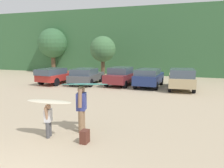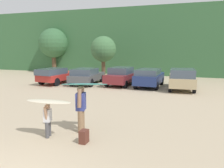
{
  "view_description": "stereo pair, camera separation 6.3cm",
  "coord_description": "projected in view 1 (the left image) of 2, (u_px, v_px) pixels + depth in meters",
  "views": [
    {
      "loc": [
        4.24,
        -3.96,
        3.2
      ],
      "look_at": [
        0.07,
        8.06,
        1.18
      ],
      "focal_mm": 36.95,
      "sensor_mm": 36.0,
      "label": 1
    },
    {
      "loc": [
        4.3,
        -3.94,
        3.2
      ],
      "look_at": [
        0.07,
        8.06,
        1.18
      ],
      "focal_mm": 36.95,
      "sensor_mm": 36.0,
      "label": 2
    }
  ],
  "objects": [
    {
      "name": "person_child",
      "position": [
        48.0,
        119.0,
        8.24
      ],
      "size": [
        0.29,
        0.51,
        1.22
      ],
      "rotation": [
        0.0,
        0.0,
        3.41
      ],
      "color": "#4C4C51",
      "rests_on": "ground_plane"
    },
    {
      "name": "person_adult",
      "position": [
        81.0,
        106.0,
        8.76
      ],
      "size": [
        0.43,
        0.82,
        1.78
      ],
      "rotation": [
        0.0,
        0.0,
        3.41
      ],
      "color": "#8C6B4C",
      "rests_on": "ground_plane"
    },
    {
      "name": "backpack_dropped",
      "position": [
        85.0,
        137.0,
        7.78
      ],
      "size": [
        0.24,
        0.34,
        0.45
      ],
      "color": "#592D23",
      "rests_on": "ground_plane"
    },
    {
      "name": "tree_far_right",
      "position": [
        103.0,
        49.0,
        23.96
      ],
      "size": [
        2.67,
        2.67,
        4.38
      ],
      "color": "brown",
      "rests_on": "ground_plane"
    },
    {
      "name": "parked_car_tan",
      "position": [
        181.0,
        79.0,
        17.49
      ],
      "size": [
        2.16,
        4.21,
        1.65
      ],
      "rotation": [
        0.0,
        0.0,
        1.65
      ],
      "color": "tan",
      "rests_on": "ground_plane"
    },
    {
      "name": "surfboard_cream",
      "position": [
        49.0,
        102.0,
        8.02
      ],
      "size": [
        1.74,
        0.58,
        0.09
      ],
      "rotation": [
        0.0,
        0.0,
        3.2
      ],
      "color": "beige"
    },
    {
      "name": "parked_car_dark_gray",
      "position": [
        86.0,
        76.0,
        20.19
      ],
      "size": [
        2.18,
        4.25,
        1.41
      ],
      "rotation": [
        0.0,
        0.0,
        1.63
      ],
      "color": "#4C4F54",
      "rests_on": "ground_plane"
    },
    {
      "name": "hillside_ridge",
      "position": [
        160.0,
        42.0,
        31.53
      ],
      "size": [
        108.0,
        12.0,
        7.85
      ],
      "primitive_type": "cube",
      "color": "#38663D",
      "rests_on": "ground_plane"
    },
    {
      "name": "parked_car_red",
      "position": [
        56.0,
        75.0,
        20.53
      ],
      "size": [
        2.16,
        4.58,
        1.41
      ],
      "rotation": [
        0.0,
        0.0,
        1.48
      ],
      "color": "#B72D28",
      "rests_on": "ground_plane"
    },
    {
      "name": "surfboard_teal",
      "position": [
        85.0,
        84.0,
        8.59
      ],
      "size": [
        1.81,
        1.06,
        0.15
      ],
      "rotation": [
        0.0,
        0.0,
        3.49
      ],
      "color": "teal"
    },
    {
      "name": "tree_ridge_back",
      "position": [
        53.0,
        43.0,
        29.54
      ],
      "size": [
        3.76,
        3.76,
        5.64
      ],
      "color": "brown",
      "rests_on": "ground_plane"
    },
    {
      "name": "parked_car_maroon",
      "position": [
        121.0,
        76.0,
        19.65
      ],
      "size": [
        2.06,
        4.02,
        1.55
      ],
      "rotation": [
        0.0,
        0.0,
        1.5
      ],
      "color": "maroon",
      "rests_on": "ground_plane"
    },
    {
      "name": "parked_car_navy",
      "position": [
        149.0,
        77.0,
        18.78
      ],
      "size": [
        1.94,
        4.15,
        1.51
      ],
      "rotation": [
        0.0,
        0.0,
        1.55
      ],
      "color": "navy",
      "rests_on": "ground_plane"
    }
  ]
}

